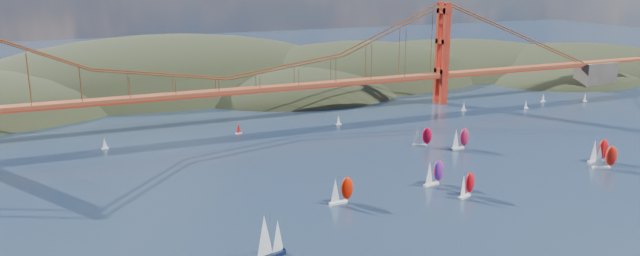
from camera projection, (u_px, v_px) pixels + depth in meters
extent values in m
ellipsoid|color=black|center=(167.00, 109.00, 407.07)|extent=(300.00, 180.00, 96.00)
ellipsoid|color=black|center=(352.00, 98.00, 425.28)|extent=(220.00, 140.00, 76.00)
ellipsoid|color=black|center=(300.00, 106.00, 378.28)|extent=(140.00, 110.00, 48.00)
ellipsoid|color=black|center=(446.00, 80.00, 476.71)|extent=(260.00, 160.00, 60.00)
ellipsoid|color=black|center=(571.00, 79.00, 473.19)|extent=(220.00, 150.00, 52.00)
ellipsoid|color=black|center=(565.00, 87.00, 419.37)|extent=(120.00, 90.00, 28.00)
cube|color=#964221|center=(228.00, 91.00, 295.89)|extent=(440.00, 7.00, 1.60)
cube|color=#98160B|center=(228.00, 93.00, 296.19)|extent=(440.00, 7.00, 0.80)
cube|color=#98160B|center=(442.00, 54.00, 338.80)|extent=(4.00, 8.50, 55.00)
cube|color=#4C443D|center=(595.00, 75.00, 387.16)|extent=(24.00, 12.00, 16.00)
cube|color=#964221|center=(611.00, 61.00, 389.75)|extent=(52.00, 7.00, 1.60)
cube|color=black|center=(270.00, 256.00, 161.29)|extent=(8.94, 4.74, 1.03)
cylinder|color=#99999E|center=(271.00, 231.00, 159.87)|extent=(0.13, 0.13, 12.44)
cone|color=white|center=(265.00, 235.00, 158.80)|extent=(5.99, 5.99, 10.95)
cone|color=white|center=(278.00, 236.00, 161.66)|extent=(4.28, 4.28, 8.71)
cube|color=white|center=(338.00, 203.00, 198.09)|extent=(6.02, 2.10, 0.71)
cylinder|color=#99999E|center=(339.00, 188.00, 197.03)|extent=(0.09, 0.09, 8.86)
cone|color=white|center=(335.00, 190.00, 196.53)|extent=(3.55, 3.55, 7.80)
ellipsoid|color=red|center=(347.00, 188.00, 198.47)|extent=(4.32, 2.91, 7.44)
cube|color=silver|center=(464.00, 197.00, 203.43)|extent=(5.72, 3.61, 0.67)
cylinder|color=#99999E|center=(466.00, 183.00, 202.50)|extent=(0.08, 0.08, 8.34)
cone|color=white|center=(463.00, 185.00, 201.71)|extent=(4.08, 4.08, 7.34)
ellipsoid|color=red|center=(470.00, 182.00, 204.55)|extent=(4.54, 3.77, 7.00)
cube|color=silver|center=(601.00, 167.00, 232.94)|extent=(6.29, 3.98, 0.73)
cylinder|color=#99999E|center=(603.00, 155.00, 231.70)|extent=(0.09, 0.09, 9.16)
cone|color=white|center=(599.00, 156.00, 231.82)|extent=(4.49, 4.49, 8.06)
ellipsoid|color=red|center=(611.00, 156.00, 231.82)|extent=(4.99, 4.15, 7.70)
cube|color=silver|center=(457.00, 148.00, 257.46)|extent=(6.06, 2.01, 0.72)
cylinder|color=#99999E|center=(459.00, 137.00, 256.38)|extent=(0.09, 0.09, 8.97)
cone|color=white|center=(456.00, 139.00, 255.90)|extent=(3.53, 3.53, 7.89)
ellipsoid|color=#B5193E|center=(464.00, 137.00, 257.78)|extent=(4.33, 2.86, 7.53)
cube|color=silver|center=(595.00, 161.00, 240.44)|extent=(6.27, 1.95, 0.75)
cylinder|color=#99999E|center=(597.00, 149.00, 239.29)|extent=(0.09, 0.09, 9.32)
cone|color=white|center=(594.00, 150.00, 238.91)|extent=(3.60, 3.60, 8.20)
ellipsoid|color=#C00B0B|center=(603.00, 149.00, 240.50)|extent=(4.44, 2.88, 7.83)
cube|color=silver|center=(419.00, 145.00, 262.57)|extent=(5.72, 4.05, 0.68)
cylinder|color=#99999E|center=(420.00, 135.00, 261.41)|extent=(0.08, 0.08, 8.46)
cone|color=white|center=(417.00, 135.00, 261.62)|extent=(4.27, 4.27, 7.44)
ellipsoid|color=#BB0322|center=(427.00, 136.00, 261.28)|extent=(4.65, 4.05, 7.11)
cube|color=silver|center=(431.00, 184.00, 214.82)|extent=(6.18, 2.76, 0.72)
cylinder|color=#99999E|center=(432.00, 171.00, 213.77)|extent=(0.09, 0.09, 8.96)
cone|color=white|center=(429.00, 173.00, 213.14)|extent=(3.91, 3.91, 7.89)
ellipsoid|color=#BB153C|center=(439.00, 171.00, 215.50)|extent=(4.60, 3.36, 7.53)
cube|color=silver|center=(105.00, 148.00, 257.83)|extent=(3.00, 1.00, 0.50)
cone|color=white|center=(105.00, 143.00, 257.24)|extent=(2.00, 2.00, 4.20)
cube|color=silver|center=(464.00, 110.00, 326.79)|extent=(3.00, 1.00, 0.50)
cone|color=white|center=(464.00, 106.00, 326.20)|extent=(2.00, 2.00, 4.20)
cube|color=silver|center=(526.00, 108.00, 331.25)|extent=(3.00, 1.00, 0.50)
cone|color=white|center=(526.00, 104.00, 330.66)|extent=(2.00, 2.00, 4.20)
cube|color=silver|center=(543.00, 101.00, 348.55)|extent=(3.00, 1.00, 0.50)
cone|color=white|center=(543.00, 97.00, 347.96)|extent=(2.00, 2.00, 4.20)
cube|color=silver|center=(585.00, 101.00, 348.96)|extent=(3.00, 1.00, 0.50)
cone|color=white|center=(585.00, 97.00, 348.38)|extent=(2.00, 2.00, 4.20)
cube|color=silver|center=(338.00, 124.00, 297.56)|extent=(3.00, 1.00, 0.50)
cone|color=white|center=(338.00, 120.00, 296.98)|extent=(2.00, 2.00, 4.20)
cube|color=silver|center=(239.00, 133.00, 281.57)|extent=(3.00, 1.00, 0.50)
cone|color=red|center=(239.00, 128.00, 280.98)|extent=(2.00, 2.00, 4.20)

